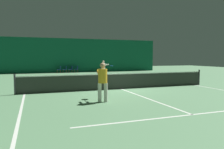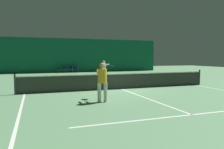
% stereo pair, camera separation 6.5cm
% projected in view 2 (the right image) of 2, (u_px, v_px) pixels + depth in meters
% --- Properties ---
extents(ground_plane, '(60.00, 60.00, 0.00)m').
position_uv_depth(ground_plane, '(121.00, 89.00, 13.38)').
color(ground_plane, '#56845B').
extents(backdrop_curtain, '(23.00, 0.12, 4.32)m').
position_uv_depth(backdrop_curtain, '(75.00, 55.00, 28.09)').
color(backdrop_curtain, '#0F5138').
rests_on(backdrop_curtain, ground).
extents(court_line_baseline_far, '(11.00, 0.10, 0.00)m').
position_uv_depth(court_line_baseline_far, '(81.00, 74.00, 24.56)').
color(court_line_baseline_far, silver).
rests_on(court_line_baseline_far, ground).
extents(court_line_service_far, '(8.25, 0.10, 0.00)m').
position_uv_depth(court_line_service_far, '(94.00, 79.00, 19.39)').
color(court_line_service_far, silver).
rests_on(court_line_service_far, ground).
extents(court_line_service_near, '(8.25, 0.10, 0.00)m').
position_uv_depth(court_line_service_near, '(192.00, 115.00, 7.37)').
color(court_line_service_near, silver).
rests_on(court_line_service_near, ground).
extents(court_line_sideline_left, '(0.10, 23.80, 0.00)m').
position_uv_depth(court_line_sideline_left, '(25.00, 94.00, 11.54)').
color(court_line_sideline_left, silver).
rests_on(court_line_sideline_left, ground).
extents(court_line_sideline_right, '(0.10, 23.80, 0.00)m').
position_uv_depth(court_line_sideline_right, '(194.00, 85.00, 15.22)').
color(court_line_sideline_right, silver).
rests_on(court_line_sideline_right, ground).
extents(court_line_centre, '(0.10, 12.80, 0.00)m').
position_uv_depth(court_line_centre, '(121.00, 89.00, 13.38)').
color(court_line_centre, silver).
rests_on(court_line_centre, ground).
extents(tennis_net, '(12.00, 0.10, 1.07)m').
position_uv_depth(tennis_net, '(121.00, 81.00, 13.34)').
color(tennis_net, '#2D332D').
rests_on(tennis_net, ground).
extents(player_near, '(0.60, 1.41, 1.70)m').
position_uv_depth(player_near, '(102.00, 79.00, 9.45)').
color(player_near, beige).
rests_on(player_near, ground).
extents(player_far, '(1.03, 1.30, 1.62)m').
position_uv_depth(player_far, '(104.00, 68.00, 21.00)').
color(player_far, '#2D2D38').
rests_on(player_far, ground).
extents(courtside_chair_0, '(0.44, 0.44, 0.84)m').
position_uv_depth(courtside_chair_0, '(60.00, 69.00, 27.04)').
color(courtside_chair_0, brown).
rests_on(courtside_chair_0, ground).
extents(courtside_chair_1, '(0.44, 0.44, 0.84)m').
position_uv_depth(courtside_chair_1, '(66.00, 69.00, 27.28)').
color(courtside_chair_1, brown).
rests_on(courtside_chair_1, ground).
extents(courtside_chair_2, '(0.44, 0.44, 0.84)m').
position_uv_depth(courtside_chair_2, '(72.00, 69.00, 27.52)').
color(courtside_chair_2, brown).
rests_on(courtside_chair_2, ground).
extents(courtside_chair_3, '(0.44, 0.44, 0.84)m').
position_uv_depth(courtside_chair_3, '(77.00, 69.00, 27.76)').
color(courtside_chair_3, brown).
rests_on(courtside_chair_3, ground).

